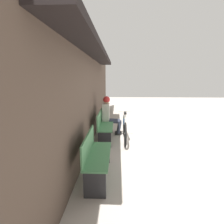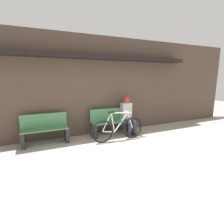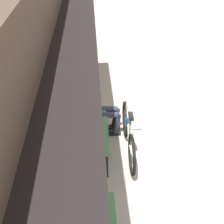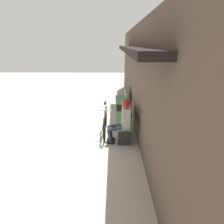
# 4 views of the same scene
# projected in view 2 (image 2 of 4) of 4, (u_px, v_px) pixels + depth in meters

# --- Properties ---
(ground_plane) EXTENTS (24.00, 24.00, 0.00)m
(ground_plane) POSITION_uv_depth(u_px,v_px,m) (141.00, 170.00, 3.61)
(ground_plane) COLOR #ADA399
(storefront_wall) EXTENTS (12.00, 0.56, 3.20)m
(storefront_wall) POSITION_uv_depth(u_px,v_px,m) (95.00, 84.00, 5.76)
(storefront_wall) COLOR #4C3D33
(storefront_wall) RESTS_ON ground_plane
(park_bench_near) EXTENTS (1.45, 0.42, 0.86)m
(park_bench_near) POSITION_uv_depth(u_px,v_px,m) (112.00, 123.00, 5.83)
(park_bench_near) COLOR #477F51
(park_bench_near) RESTS_ON ground_plane
(bicycle) EXTENTS (1.69, 0.40, 0.92)m
(bicycle) POSITION_uv_depth(u_px,v_px,m) (118.00, 129.00, 5.25)
(bicycle) COLOR black
(bicycle) RESTS_ON ground_plane
(person_seated) EXTENTS (0.34, 0.64, 1.28)m
(person_seated) POSITION_uv_depth(u_px,v_px,m) (128.00, 112.00, 5.88)
(person_seated) COLOR #2D3342
(person_seated) RESTS_ON ground_plane
(park_bench_far) EXTENTS (1.27, 0.42, 0.86)m
(park_bench_far) POSITION_uv_depth(u_px,v_px,m) (45.00, 131.00, 4.97)
(park_bench_far) COLOR #477F51
(park_bench_far) RESTS_ON ground_plane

